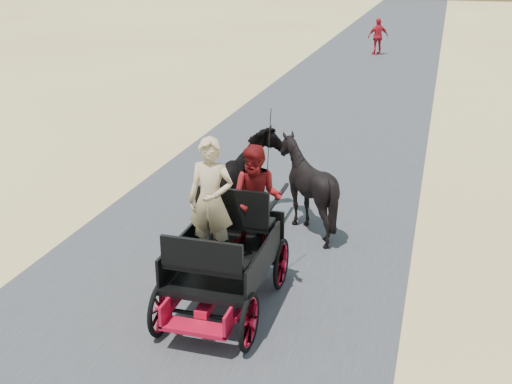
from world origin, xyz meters
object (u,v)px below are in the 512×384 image
(carriage, at_px, (225,285))
(horse_right, at_px, (307,186))
(pedestrian, at_px, (378,37))
(horse_left, at_px, (249,181))

(carriage, bearing_deg, horse_right, 79.61)
(carriage, height_order, horse_right, horse_right)
(carriage, distance_m, pedestrian, 23.96)
(carriage, relative_size, pedestrian, 1.39)
(horse_left, distance_m, horse_right, 1.10)
(horse_left, height_order, horse_right, horse_right)
(horse_right, distance_m, pedestrian, 20.98)
(horse_left, relative_size, pedestrian, 1.16)
(horse_left, bearing_deg, carriage, 100.39)
(pedestrian, bearing_deg, horse_right, 65.00)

